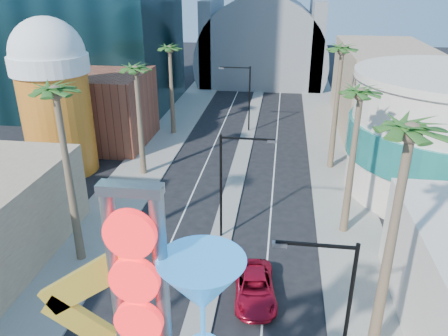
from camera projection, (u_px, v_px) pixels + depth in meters
sidewalk_west at (153, 154)px, 46.88m from camera, size 5.00×100.00×0.15m
sidewalk_east at (334, 164)px, 44.52m from camera, size 5.00×100.00×0.15m
median at (244, 148)px, 48.42m from camera, size 1.60×84.00×0.15m
brick_filler_west at (102, 109)px, 48.82m from camera, size 10.00×10.00×8.00m
filler_east at (382, 88)px, 53.50m from camera, size 10.00×20.00×10.00m
beer_mug at (54, 92)px, 40.14m from camera, size 7.00×7.00×14.50m
turquoise_building at (448, 136)px, 36.84m from camera, size 16.60×16.60×10.60m
canopy at (263, 57)px, 77.51m from camera, size 22.00×16.00×22.00m
streetlight_0 at (229, 178)px, 30.10m from camera, size 3.79×0.25×8.00m
streetlight_1 at (245, 93)px, 51.98m from camera, size 3.79×0.25×8.00m
streetlight_2 at (338, 306)px, 18.47m from camera, size 3.45×0.25×8.00m
palm_1 at (57, 104)px, 25.25m from camera, size 2.40×2.40×12.70m
palm_2 at (136, 77)px, 38.48m from camera, size 2.40×2.40×11.20m
palm_3 at (170, 54)px, 49.36m from camera, size 2.40×2.40×11.20m
palm_5 at (408, 150)px, 17.40m from camera, size 2.40×2.40×13.20m
palm_6 at (360, 103)px, 28.81m from camera, size 2.40×2.40×11.70m
palm_7 at (341, 58)px, 39.33m from camera, size 2.40×2.40×12.70m
red_pickup at (255, 287)px, 25.87m from camera, size 2.99×5.40×1.43m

